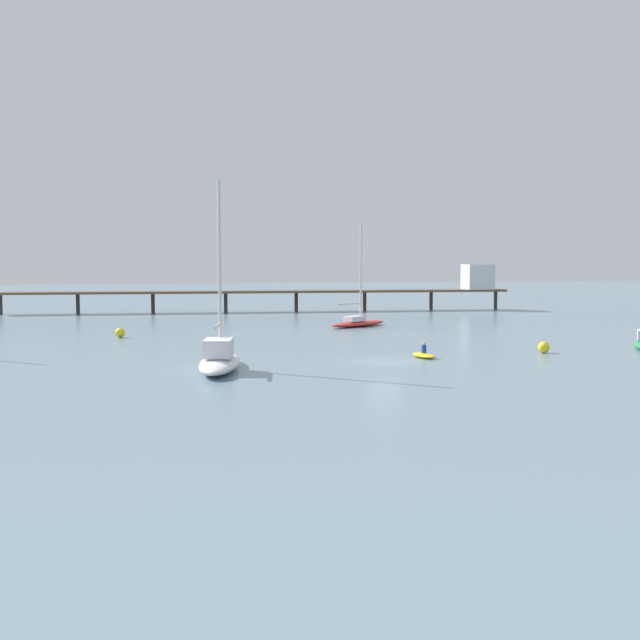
{
  "coord_description": "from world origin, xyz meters",
  "views": [
    {
      "loc": [
        -16.11,
        -49.81,
        6.83
      ],
      "look_at": [
        0.0,
        19.19,
        1.5
      ],
      "focal_mm": 43.11,
      "sensor_mm": 36.0,
      "label": 1
    }
  ],
  "objects_px": {
    "pier": "(347,286)",
    "sailboat_red": "(358,321)",
    "mooring_buoy_far": "(120,333)",
    "dinghy_yellow": "(424,355)",
    "mooring_buoy_mid": "(544,347)",
    "sailboat_white": "(220,358)"
  },
  "relations": [
    {
      "from": "sailboat_red",
      "to": "mooring_buoy_mid",
      "type": "xyz_separation_m",
      "value": [
        7.1,
        -26.25,
        -0.19
      ]
    },
    {
      "from": "mooring_buoy_far",
      "to": "mooring_buoy_mid",
      "type": "bearing_deg",
      "value": -31.98
    },
    {
      "from": "mooring_buoy_mid",
      "to": "mooring_buoy_far",
      "type": "relative_size",
      "value": 0.99
    },
    {
      "from": "pier",
      "to": "sailboat_white",
      "type": "bearing_deg",
      "value": -112.82
    },
    {
      "from": "sailboat_white",
      "to": "mooring_buoy_mid",
      "type": "relative_size",
      "value": 13.71
    },
    {
      "from": "mooring_buoy_mid",
      "to": "pier",
      "type": "bearing_deg",
      "value": 91.51
    },
    {
      "from": "sailboat_white",
      "to": "dinghy_yellow",
      "type": "relative_size",
      "value": 4.5
    },
    {
      "from": "pier",
      "to": "sailboat_red",
      "type": "distance_m",
      "value": 26.27
    },
    {
      "from": "dinghy_yellow",
      "to": "mooring_buoy_mid",
      "type": "bearing_deg",
      "value": 3.8
    },
    {
      "from": "pier",
      "to": "mooring_buoy_mid",
      "type": "relative_size",
      "value": 80.45
    },
    {
      "from": "sailboat_white",
      "to": "dinghy_yellow",
      "type": "bearing_deg",
      "value": 12.17
    },
    {
      "from": "pier",
      "to": "mooring_buoy_far",
      "type": "distance_m",
      "value": 44.08
    },
    {
      "from": "dinghy_yellow",
      "to": "mooring_buoy_mid",
      "type": "relative_size",
      "value": 3.05
    },
    {
      "from": "sailboat_red",
      "to": "mooring_buoy_far",
      "type": "xyz_separation_m",
      "value": [
        -24.35,
        -6.61,
        -0.19
      ]
    },
    {
      "from": "sailboat_white",
      "to": "dinghy_yellow",
      "type": "distance_m",
      "value": 15.27
    },
    {
      "from": "sailboat_white",
      "to": "sailboat_red",
      "type": "bearing_deg",
      "value": 59.61
    },
    {
      "from": "pier",
      "to": "sailboat_red",
      "type": "relative_size",
      "value": 6.42
    },
    {
      "from": "sailboat_white",
      "to": "mooring_buoy_mid",
      "type": "distance_m",
      "value": 25.06
    },
    {
      "from": "sailboat_white",
      "to": "dinghy_yellow",
      "type": "xyz_separation_m",
      "value": [
        14.92,
        3.22,
        -0.59
      ]
    },
    {
      "from": "sailboat_red",
      "to": "dinghy_yellow",
      "type": "height_order",
      "value": "sailboat_red"
    },
    {
      "from": "pier",
      "to": "mooring_buoy_far",
      "type": "bearing_deg",
      "value": -133.15
    },
    {
      "from": "sailboat_red",
      "to": "mooring_buoy_far",
      "type": "height_order",
      "value": "sailboat_red"
    }
  ]
}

